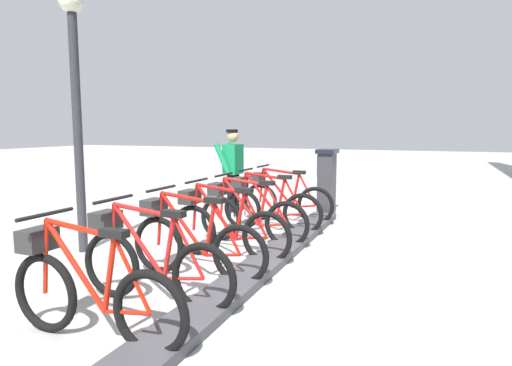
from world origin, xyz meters
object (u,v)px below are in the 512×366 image
object	(u,v)px
bike_docked_2	(248,215)
bike_docked_0	(283,198)
bike_docked_1	(267,206)
payment_kiosk	(327,181)
worker_near_rack	(233,169)
bike_docked_4	(192,241)
bike_docked_6	(87,290)
lamp_post	(75,80)
bike_docked_5	(149,261)
bike_docked_3	(224,226)

from	to	relation	value
bike_docked_2	bike_docked_0	bearing A→B (deg)	-90.00
bike_docked_1	bike_docked_2	size ratio (longest dim) A/B	1.00
payment_kiosk	worker_near_rack	size ratio (longest dim) A/B	0.77
bike_docked_2	bike_docked_4	size ratio (longest dim) A/B	1.00
payment_kiosk	bike_docked_0	distance (m)	1.14
bike_docked_1	bike_docked_2	distance (m)	0.81
bike_docked_6	bike_docked_0	bearing A→B (deg)	-90.00
bike_docked_0	bike_docked_4	xyz separation A→B (m)	(0.00, 3.26, 0.00)
bike_docked_6	lamp_post	bearing A→B (deg)	-46.15
bike_docked_6	bike_docked_5	bearing A→B (deg)	-90.00
bike_docked_4	bike_docked_5	distance (m)	0.81
bike_docked_6	worker_near_rack	bearing A→B (deg)	-78.13
bike_docked_1	bike_docked_2	bearing A→B (deg)	90.00
bike_docked_0	bike_docked_4	distance (m)	3.26
worker_near_rack	lamp_post	world-z (taller)	lamp_post
bike_docked_2	bike_docked_5	size ratio (longest dim) A/B	1.00
bike_docked_1	bike_docked_6	world-z (taller)	same
bike_docked_0	worker_near_rack	size ratio (longest dim) A/B	1.04
bike_docked_2	bike_docked_6	size ratio (longest dim) A/B	1.00
bike_docked_4	bike_docked_6	world-z (taller)	same
worker_near_rack	bike_docked_4	bearing A→B (deg)	107.32
bike_docked_1	bike_docked_4	bearing A→B (deg)	90.00
bike_docked_4	bike_docked_3	bearing A→B (deg)	-90.00
bike_docked_2	lamp_post	distance (m)	2.97
bike_docked_4	worker_near_rack	bearing A→B (deg)	-72.68
bike_docked_2	worker_near_rack	world-z (taller)	worker_near_rack
bike_docked_2	bike_docked_3	size ratio (longest dim) A/B	1.00
bike_docked_1	worker_near_rack	world-z (taller)	worker_near_rack
bike_docked_0	lamp_post	size ratio (longest dim) A/B	0.50
bike_docked_5	bike_docked_1	bearing A→B (deg)	-90.00
lamp_post	bike_docked_2	bearing A→B (deg)	-147.34
bike_docked_6	payment_kiosk	bearing A→B (deg)	-95.59
bike_docked_2	bike_docked_3	world-z (taller)	same
bike_docked_3	bike_docked_4	world-z (taller)	same
lamp_post	bike_docked_3	bearing A→B (deg)	-167.57
worker_near_rack	bike_docked_6	bearing A→B (deg)	101.87
bike_docked_4	worker_near_rack	xyz separation A→B (m)	(1.05, -3.37, 0.48)
bike_docked_1	bike_docked_4	xyz separation A→B (m)	(0.00, 2.44, 0.00)
bike_docked_5	bike_docked_0	bearing A→B (deg)	-90.00
payment_kiosk	bike_docked_0	bearing A→B (deg)	59.13
bike_docked_2	bike_docked_4	world-z (taller)	same
payment_kiosk	bike_docked_2	bearing A→B (deg)	77.53
bike_docked_2	bike_docked_3	distance (m)	0.81
bike_docked_1	lamp_post	xyz separation A→B (m)	(1.94, 2.06, 1.89)
payment_kiosk	lamp_post	world-z (taller)	lamp_post
bike_docked_4	bike_docked_0	bearing A→B (deg)	-90.00
bike_docked_0	lamp_post	bearing A→B (deg)	55.99
bike_docked_5	bike_docked_6	world-z (taller)	same
bike_docked_4	bike_docked_6	bearing A→B (deg)	90.00
bike_docked_1	worker_near_rack	xyz separation A→B (m)	(1.05, -0.93, 0.48)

